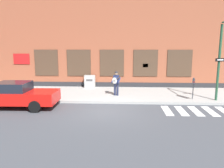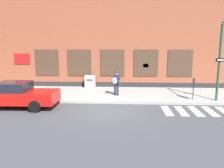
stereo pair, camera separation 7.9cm
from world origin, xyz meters
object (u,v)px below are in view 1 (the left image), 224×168
object	(u,v)px
red_car	(17,95)
utility_box	(90,81)
busker	(116,82)
parking_meter	(193,85)

from	to	relation	value
red_car	utility_box	bearing A→B (deg)	58.90
busker	parking_meter	distance (m)	5.14
parking_meter	utility_box	distance (m)	8.24
red_car	busker	xyz separation A→B (m)	(5.73, 2.87, 0.36)
busker	utility_box	distance (m)	3.68
red_car	busker	size ratio (longest dim) A/B	2.72
busker	utility_box	xyz separation A→B (m)	(-2.28, 2.84, -0.45)
busker	parking_meter	size ratio (longest dim) A/B	1.19
busker	parking_meter	bearing A→B (deg)	-9.50
red_car	utility_box	xyz separation A→B (m)	(3.45, 5.72, -0.09)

